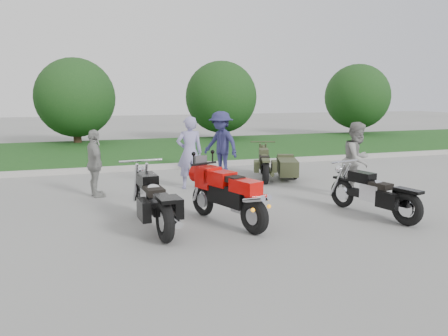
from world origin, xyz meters
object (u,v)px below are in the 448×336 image
object	(u,v)px
person_stripe	(190,153)
cruiser_sidecar	(278,166)
sportbike_red	(228,193)
person_back	(95,164)
cruiser_left	(154,203)
person_denim	(221,144)
cruiser_right	(376,195)
person_grey	(357,160)

from	to	relation	value
person_stripe	cruiser_sidecar	bearing A→B (deg)	-168.99
sportbike_red	cruiser_sidecar	xyz separation A→B (m)	(2.69, 3.67, -0.21)
person_back	cruiser_left	bearing A→B (deg)	-173.70
cruiser_left	person_denim	bearing A→B (deg)	54.53
sportbike_red	cruiser_right	world-z (taller)	sportbike_red
sportbike_red	person_back	distance (m)	3.81
person_grey	cruiser_sidecar	bearing A→B (deg)	82.71
cruiser_right	person_back	xyz separation A→B (m)	(-5.23, 3.44, 0.36)
cruiser_left	person_back	world-z (taller)	person_back
person_denim	cruiser_sidecar	bearing A→B (deg)	22.36
person_denim	person_back	bearing A→B (deg)	-95.58
cruiser_right	person_stripe	world-z (taller)	person_stripe
sportbike_red	person_denim	distance (m)	4.90
cruiser_right	person_stripe	size ratio (longest dim) A/B	1.17
cruiser_left	person_denim	xyz separation A→B (m)	(2.68, 4.56, 0.47)
cruiser_right	person_stripe	distance (m)	4.71
person_stripe	person_grey	size ratio (longest dim) A/B	1.05
cruiser_right	cruiser_sidecar	world-z (taller)	cruiser_right
cruiser_right	cruiser_left	bearing A→B (deg)	158.13
cruiser_right	cruiser_sidecar	bearing A→B (deg)	78.98
sportbike_red	person_back	world-z (taller)	person_back
sportbike_red	person_grey	distance (m)	3.77
cruiser_right	person_back	world-z (taller)	person_back
cruiser_sidecar	person_stripe	distance (m)	2.71
cruiser_left	person_back	xyz separation A→B (m)	(-0.92, 2.90, 0.31)
cruiser_sidecar	sportbike_red	bearing A→B (deg)	-106.75
cruiser_right	person_back	bearing A→B (deg)	131.92
cruiser_left	person_back	bearing A→B (deg)	102.62
cruiser_left	cruiser_right	distance (m)	4.34
cruiser_right	person_grey	bearing A→B (deg)	53.99
person_denim	person_grey	bearing A→B (deg)	2.26
cruiser_left	person_stripe	bearing A→B (deg)	60.91
person_stripe	person_denim	xyz separation A→B (m)	(1.28, 1.41, 0.03)
cruiser_sidecar	person_grey	distance (m)	2.67
cruiser_left	cruiser_sidecar	bearing A→B (deg)	36.07
person_stripe	person_back	size ratio (longest dim) A/B	1.16
sportbike_red	person_denim	size ratio (longest dim) A/B	1.08
cruiser_left	person_denim	distance (m)	5.31
cruiser_right	person_denim	world-z (taller)	person_denim
cruiser_left	person_grey	xyz separation A→B (m)	(4.92, 1.05, 0.40)
cruiser_sidecar	person_denim	bearing A→B (deg)	162.09
cruiser_sidecar	person_denim	xyz separation A→B (m)	(-1.36, 1.04, 0.56)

